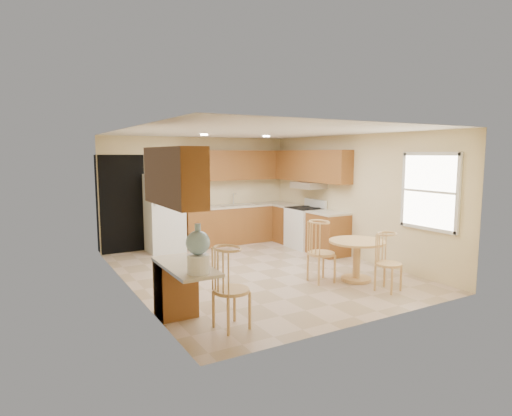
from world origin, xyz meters
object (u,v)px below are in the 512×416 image
stove (305,227)px  chair_desk (235,282)px  water_crock (198,251)px  refrigerator (164,213)px  dining_table (357,254)px  chair_table_a (325,246)px  chair_table_b (393,258)px

stove → chair_desk: (-3.47, -3.33, 0.14)m
chair_desk → water_crock: (-0.45, 0.03, 0.42)m
water_crock → refrigerator: bearing=76.9°
dining_table → water_crock: size_ratio=1.62×
chair_table_a → chair_desk: chair_table_a is taller
dining_table → chair_desk: chair_desk is taller
stove → chair_desk: 4.81m
refrigerator → water_crock: (-1.05, -4.52, 0.18)m
refrigerator → chair_desk: bearing=-97.5°
stove → water_crock: water_crock is taller
refrigerator → chair_desk: (-0.60, -4.55, -0.23)m
chair_desk → chair_table_a: bearing=105.7°
dining_table → chair_desk: bearing=-163.0°
chair_desk → water_crock: bearing=-102.0°
water_crock → stove: bearing=40.1°
stove → water_crock: 5.16m
refrigerator → stove: (2.88, -1.22, -0.37)m
refrigerator → dining_table: refrigerator is taller
dining_table → chair_table_b: chair_table_b is taller
chair_table_a → stove: bearing=153.3°
water_crock → chair_table_b: bearing=1.1°
dining_table → chair_desk: 2.83m
chair_table_a → chair_table_b: chair_table_a is taller
stove → dining_table: size_ratio=1.17×
refrigerator → water_crock: bearing=-103.1°
water_crock → chair_desk: bearing=-3.3°
dining_table → chair_desk: (-2.70, -0.82, 0.16)m
refrigerator → stove: 3.15m
dining_table → stove: bearing=72.8°
refrigerator → dining_table: bearing=-60.5°
chair_table_b → chair_desk: 2.75m
refrigerator → dining_table: 4.29m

